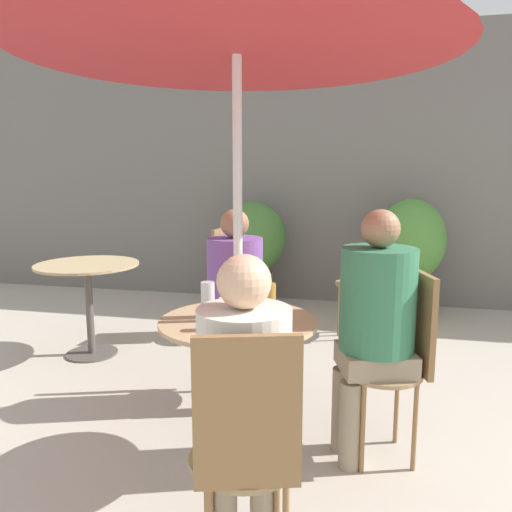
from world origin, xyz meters
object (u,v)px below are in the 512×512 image
Objects in this scene: seated_person_1 at (374,316)px; beer_glass_2 at (255,294)px; beer_glass_0 at (225,314)px; umbrella at (237,22)px; bistro_chair_4 at (229,273)px; potted_plant_0 at (252,246)px; cafe_table_near at (239,354)px; bistro_chair_0 at (246,442)px; seated_person_2 at (235,290)px; bistro_chair_3 at (368,272)px; beer_glass_1 at (270,303)px; bistro_chair_2 at (235,308)px; seated_person_0 at (244,385)px; potted_plant_1 at (410,249)px; cafe_table_far at (88,284)px; beer_glass_3 at (208,300)px; bistro_chair_1 at (403,349)px.

beer_glass_2 is (-0.60, -0.03, 0.09)m from seated_person_1.
umbrella reaches higher than beer_glass_0.
bistro_chair_4 is 1.02m from potted_plant_0.
cafe_table_near is at bearing 153.43° from umbrella.
bistro_chair_0 is 1.50m from seated_person_2.
bistro_chair_3 is 1.00× the size of bistro_chair_4.
beer_glass_1 reaches higher than beer_glass_2.
umbrella reaches higher than bistro_chair_2.
seated_person_0 is 0.64m from beer_glass_1.
seated_person_0 is 3.65m from potted_plant_0.
seated_person_2 is at bearing 106.13° from umbrella.
seated_person_0 is (0.42, -1.44, 0.13)m from bistro_chair_2.
seated_person_2 is at bearing -135.02° from seated_person_1.
bistro_chair_0 is 6.53× the size of beer_glass_0.
potted_plant_1 is (0.81, 3.74, 0.11)m from bistro_chair_0.
cafe_table_far is at bearing -64.78° from bistro_chair_0.
beer_glass_0 is at bearing -51.53° from beer_glass_3.
bistro_chair_2 is 0.43× the size of umbrella.
beer_glass_1 is at bearing -56.49° from beer_glass_2.
cafe_table_far is at bearing -119.37° from potted_plant_0.
cafe_table_near is 2.30m from bistro_chair_3.
beer_glass_3 is (-0.34, 0.66, 0.13)m from seated_person_0.
seated_person_2 is 6.43× the size of beer_glass_1.
beer_glass_3 is (0.03, -0.63, 0.10)m from seated_person_2.
seated_person_2 reaches higher than potted_plant_0.
umbrella is at bearing -90.00° from bistro_chair_0.
beer_glass_1 is (-0.49, -0.20, 0.09)m from seated_person_1.
umbrella is at bearing -159.86° from bistro_chair_4.
cafe_table_far is 0.82× the size of bistro_chair_1.
beer_glass_2 reaches higher than cafe_table_near.
beer_glass_1 is (-0.47, -2.23, 0.27)m from bistro_chair_3.
umbrella reaches higher than bistro_chair_0.
cafe_table_near is at bearing 82.40° from beer_glass_0.
bistro_chair_3 reaches higher than beer_glass_3.
potted_plant_1 is at bearing 70.51° from umbrella.
bistro_chair_1 is 1.07m from seated_person_2.
potted_plant_0 reaches higher than cafe_table_far.
beer_glass_2 is (-0.18, 0.94, 0.26)m from bistro_chair_0.
beer_glass_0 is (-0.02, -0.16, 0.25)m from cafe_table_near.
beer_glass_1 is 1.09× the size of beer_glass_3.
beer_glass_0 is at bearing -97.60° from cafe_table_near.
beer_glass_1 is (0.35, -0.66, 0.11)m from seated_person_2.
seated_person_2 reaches higher than bistro_chair_1.
bistro_chair_3 is (0.40, 3.01, 0.00)m from bistro_chair_0.
beer_glass_0 is 0.77× the size of beer_glass_1.
cafe_table_near is 3.13m from potted_plant_1.
beer_glass_0 is at bearing -161.62° from bistro_chair_4.
cafe_table_far is 1.49m from seated_person_2.
potted_plant_1 reaches higher than beer_glass_1.
beer_glass_2 is at bearing 72.58° from cafe_table_near.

